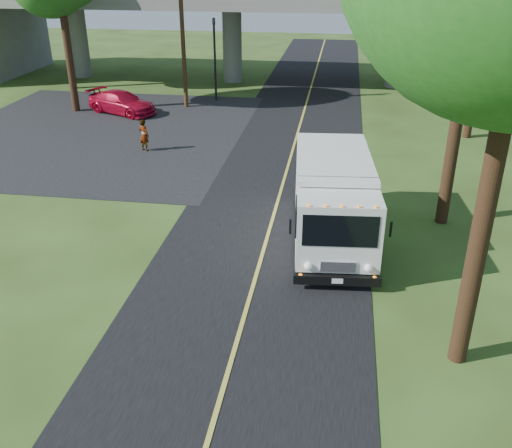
% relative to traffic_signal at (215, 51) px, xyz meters
% --- Properties ---
extents(ground, '(120.00, 120.00, 0.00)m').
position_rel_traffic_signal_xyz_m(ground, '(6.00, -26.00, -3.20)').
color(ground, '#2F4117').
rests_on(ground, ground).
extents(road, '(7.00, 90.00, 0.02)m').
position_rel_traffic_signal_xyz_m(road, '(6.00, -16.00, -3.19)').
color(road, black).
rests_on(road, ground).
extents(parking_lot, '(16.00, 18.00, 0.01)m').
position_rel_traffic_signal_xyz_m(parking_lot, '(-5.00, -8.00, -3.19)').
color(parking_lot, black).
rests_on(parking_lot, ground).
extents(lane_line, '(0.12, 90.00, 0.01)m').
position_rel_traffic_signal_xyz_m(lane_line, '(6.00, -16.00, -3.17)').
color(lane_line, gold).
rests_on(lane_line, road).
extents(overpass, '(54.00, 10.00, 7.30)m').
position_rel_traffic_signal_xyz_m(overpass, '(6.00, 6.00, 1.36)').
color(overpass, slate).
rests_on(overpass, ground).
extents(traffic_signal, '(0.18, 0.22, 5.20)m').
position_rel_traffic_signal_xyz_m(traffic_signal, '(0.00, 0.00, 0.00)').
color(traffic_signal, black).
rests_on(traffic_signal, ground).
extents(utility_pole, '(1.60, 0.26, 9.00)m').
position_rel_traffic_signal_xyz_m(utility_pole, '(-1.50, -2.00, 1.40)').
color(utility_pole, '#472D19').
rests_on(utility_pole, ground).
extents(step_van, '(3.09, 7.03, 2.87)m').
position_rel_traffic_signal_xyz_m(step_van, '(8.19, -19.06, -1.64)').
color(step_van, white).
rests_on(step_van, ground).
extents(red_sedan, '(4.91, 3.50, 1.32)m').
position_rel_traffic_signal_xyz_m(red_sedan, '(-4.97, -4.07, -2.54)').
color(red_sedan, '#AC0A26').
rests_on(red_sedan, ground).
extents(pedestrian, '(0.69, 0.60, 1.60)m').
position_rel_traffic_signal_xyz_m(pedestrian, '(-1.29, -10.77, -2.40)').
color(pedestrian, gray).
rests_on(pedestrian, ground).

